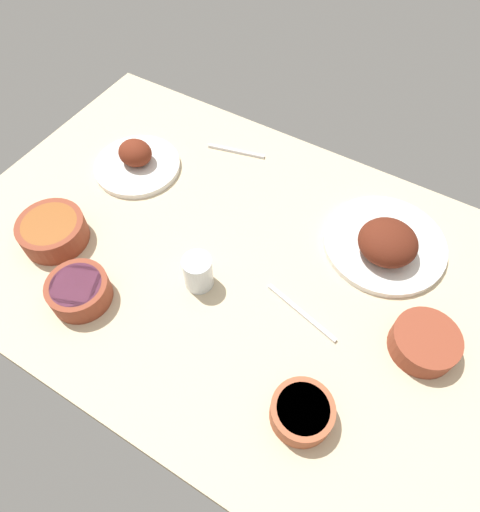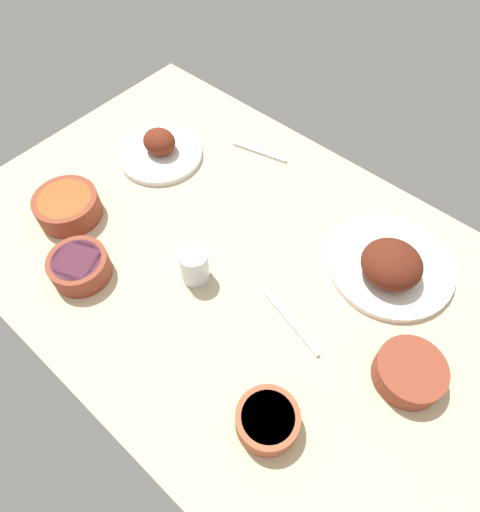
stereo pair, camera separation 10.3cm
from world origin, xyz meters
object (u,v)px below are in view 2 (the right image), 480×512
(bowl_soup, at_px, (67,206))
(water_tumbler, at_px, (194,266))
(fork_loose, at_px, (259,152))
(spoon_loose, at_px, (290,321))
(bowl_sauce, at_px, (410,372))
(plate_center_main, at_px, (160,150))
(bowl_potatoes, at_px, (267,420))
(plate_near_viewer, at_px, (391,265))
(bowl_onions, at_px, (79,266))

(bowl_soup, relative_size, water_tumbler, 1.81)
(fork_loose, height_order, spoon_loose, same)
(bowl_sauce, height_order, bowl_soup, bowl_soup)
(plate_center_main, xyz_separation_m, bowl_potatoes, (-0.68, 0.37, 0.01))
(plate_near_viewer, relative_size, bowl_soup, 1.85)
(plate_center_main, bearing_deg, bowl_soup, 87.09)
(plate_near_viewer, bearing_deg, water_tumbler, 42.35)
(bowl_potatoes, relative_size, spoon_loose, 0.63)
(bowl_onions, relative_size, fork_loose, 0.82)
(bowl_potatoes, bearing_deg, fork_loose, -49.30)
(bowl_sauce, bearing_deg, bowl_soup, 11.98)
(plate_center_main, xyz_separation_m, spoon_loose, (-0.58, 0.17, -0.02))
(plate_near_viewer, height_order, water_tumbler, plate_near_viewer)
(plate_near_viewer, height_order, bowl_sauce, plate_near_viewer)
(plate_near_viewer, xyz_separation_m, bowl_soup, (0.69, 0.37, 0.00))
(plate_near_viewer, xyz_separation_m, bowl_potatoes, (-0.00, 0.45, -0.00))
(fork_loose, bearing_deg, bowl_onions, -109.17)
(bowl_onions, distance_m, fork_loose, 0.58)
(water_tumbler, bearing_deg, bowl_soup, 11.67)
(bowl_onions, bearing_deg, plate_near_viewer, -138.70)
(bowl_sauce, bearing_deg, plate_near_viewer, -51.29)
(bowl_sauce, bearing_deg, fork_loose, -25.79)
(bowl_sauce, distance_m, fork_loose, 0.70)
(plate_near_viewer, relative_size, spoon_loose, 1.53)
(fork_loose, distance_m, spoon_loose, 0.53)
(plate_center_main, xyz_separation_m, water_tumbler, (-0.35, 0.22, 0.02))
(plate_center_main, bearing_deg, fork_loose, -136.77)
(water_tumbler, bearing_deg, spoon_loose, -168.35)
(bowl_sauce, distance_m, bowl_soup, 0.87)
(bowl_soup, height_order, water_tumbler, water_tumbler)
(bowl_soup, height_order, spoon_loose, bowl_soup)
(plate_center_main, xyz_separation_m, bowl_sauce, (-0.83, 0.12, 0.01))
(bowl_sauce, xyz_separation_m, spoon_loose, (0.25, 0.06, -0.02))
(bowl_onions, distance_m, bowl_potatoes, 0.53)
(bowl_onions, distance_m, water_tumbler, 0.26)
(bowl_potatoes, bearing_deg, spoon_loose, -63.92)
(plate_center_main, height_order, fork_loose, plate_center_main)
(bowl_sauce, xyz_separation_m, bowl_soup, (0.85, 0.18, 0.00))
(plate_center_main, relative_size, plate_near_viewer, 0.80)
(plate_near_viewer, xyz_separation_m, fork_loose, (0.48, -0.11, -0.03))
(plate_center_main, bearing_deg, water_tumbler, 147.85)
(bowl_sauce, relative_size, water_tumbler, 1.58)
(bowl_onions, bearing_deg, fork_loose, -95.12)
(bowl_sauce, bearing_deg, bowl_potatoes, 58.98)
(plate_center_main, xyz_separation_m, bowl_onions, (-0.15, 0.39, 0.01))
(spoon_loose, bearing_deg, bowl_sauce, -153.05)
(plate_near_viewer, xyz_separation_m, bowl_onions, (0.53, 0.46, -0.00))
(plate_center_main, height_order, bowl_onions, plate_center_main)
(bowl_soup, bearing_deg, bowl_potatoes, 174.03)
(bowl_potatoes, height_order, fork_loose, bowl_potatoes)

